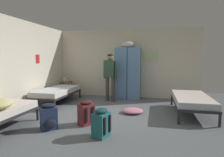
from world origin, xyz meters
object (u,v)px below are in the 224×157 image
Objects in this scene: bed_right at (192,100)px; clothes_pile_pink at (133,111)px; water_bottle at (64,79)px; lotion_bottle at (67,80)px; backpack_maroon at (86,113)px; backpack_teal at (101,123)px; shelf_unit at (66,87)px; person_traveler at (110,73)px; locker_bank at (128,72)px; bed_left_rear at (57,92)px; backpack_navy at (49,117)px.

bed_right is 1.58m from clothes_pile_pink.
lotion_bottle is (0.15, -0.06, -0.04)m from water_bottle.
backpack_maroon is at bearing -55.74° from water_bottle.
water_bottle is at bearing 125.59° from backpack_teal.
bed_right is at bearing -19.02° from water_bottle.
shelf_unit is at bearing 160.89° from bed_right.
person_traveler is at bearing 90.28° from backpack_maroon.
locker_bank is 3.10m from backpack_maroon.
water_bottle is 0.41× the size of clothes_pile_pink.
locker_bank reaches higher than bed_left_rear.
bed_right is 4.11m from bed_left_rear.
backpack_navy is 1.00× the size of backpack_teal.
backpack_navy is at bearing -70.28° from lotion_bottle.
person_traveler is at bearing -14.70° from lotion_bottle.
locker_bank is at bearing 2.84° from lotion_bottle.
shelf_unit is at bearing 102.09° from bed_left_rear.
locker_bank is 1.09× the size of bed_left_rear.
lotion_bottle reaches higher than clothes_pile_pink.
backpack_maroon is at bearing 131.75° from backpack_teal.
person_traveler is 2.94× the size of backpack_navy.
clothes_pile_pink is (0.92, -1.27, -0.91)m from person_traveler.
bed_right and bed_left_rear have the same top height.
shelf_unit is at bearing -178.18° from locker_bank.
backpack_navy is 1.00× the size of backpack_maroon.
backpack_maroon is 0.99× the size of clothes_pile_pink.
backpack_teal is (2.16, -2.29, -0.12)m from bed_left_rear.
person_traveler reaches higher than backpack_maroon.
clothes_pile_pink is at bearing -32.42° from lotion_bottle.
backpack_navy is (-3.09, -1.84, -0.12)m from bed_right.
water_bottle is at bearing 105.53° from bed_left_rear.
person_traveler reaches higher than backpack_teal.
person_traveler is at bearing 158.07° from bed_right.
person_traveler is 2.07m from water_bottle.
locker_bank is at bearing 71.21° from backpack_navy.
bed_right is 2.71m from person_traveler.
person_traveler is (1.64, 0.65, 0.60)m from bed_left_rear.
person_traveler is 3.07m from backpack_teal.
person_traveler is 1.91m from lotion_bottle.
water_bottle reaches higher than clothes_pile_pink.
locker_bank reaches higher than bed_right.
water_bottle is (-0.08, 0.02, 0.32)m from shelf_unit.
shelf_unit is 0.35× the size of person_traveler.
bed_right is at bearing 30.82° from backpack_navy.
person_traveler is at bearing -15.31° from shelf_unit.
clothes_pile_pink is (1.56, 1.56, -0.19)m from backpack_navy.
shelf_unit is at bearing -14.04° from water_bottle.
locker_bank reaches higher than shelf_unit.
clothes_pile_pink is at bearing -32.36° from shelf_unit.
backpack_maroon is (0.65, 0.45, 0.00)m from backpack_navy.
backpack_teal is 1.00× the size of backpack_maroon.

